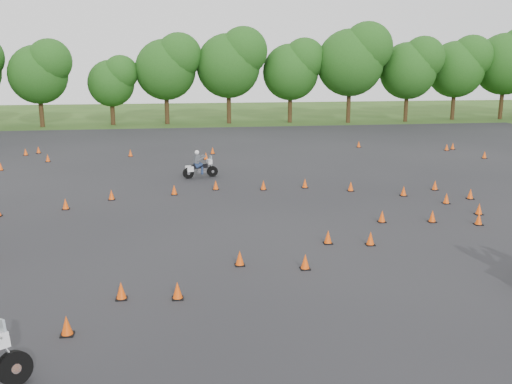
# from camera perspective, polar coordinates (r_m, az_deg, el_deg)

# --- Properties ---
(ground) EXTENTS (140.00, 140.00, 0.00)m
(ground) POSITION_cam_1_polar(r_m,az_deg,el_deg) (18.57, 1.85, -6.35)
(ground) COLOR #2D5119
(ground) RESTS_ON ground
(asphalt_pad) EXTENTS (62.00, 62.00, 0.00)m
(asphalt_pad) POSITION_cam_1_polar(r_m,az_deg,el_deg) (24.24, -0.71, -1.71)
(asphalt_pad) COLOR black
(asphalt_pad) RESTS_ON ground
(treeline) EXTENTS (87.27, 32.00, 10.75)m
(treeline) POSITION_cam_1_polar(r_m,az_deg,el_deg) (52.70, -1.68, 11.30)
(treeline) COLOR #1E4B15
(treeline) RESTS_ON ground
(traffic_cones) EXTENTS (36.31, 33.14, 0.45)m
(traffic_cones) POSITION_cam_1_polar(r_m,az_deg,el_deg) (23.75, -0.73, -1.45)
(traffic_cones) COLOR #F04D0A
(traffic_cones) RESTS_ON asphalt_pad
(rider_grey) EXTENTS (2.03, 1.07, 1.50)m
(rider_grey) POSITION_cam_1_polar(r_m,az_deg,el_deg) (30.81, -5.60, 2.82)
(rider_grey) COLOR #42454A
(rider_grey) RESTS_ON ground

